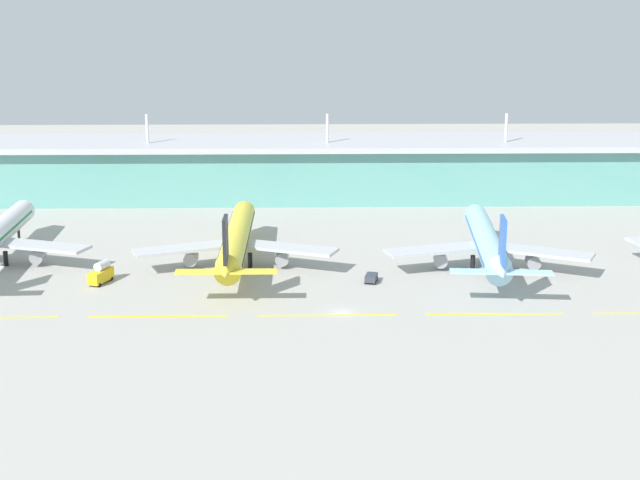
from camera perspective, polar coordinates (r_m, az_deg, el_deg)
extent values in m
plane|color=#A8A59E|center=(185.16, 1.39, -4.58)|extent=(600.00, 600.00, 0.00)
cube|color=#5B9E93|center=(292.51, 0.43, 4.29)|extent=(280.00, 28.00, 17.09)
cube|color=#B2B2B7|center=(290.97, 0.44, 6.12)|extent=(288.00, 34.00, 1.80)
cylinder|color=silver|center=(288.57, -10.80, 6.88)|extent=(0.90, 0.90, 9.00)
cylinder|color=silver|center=(284.67, 0.47, 7.03)|extent=(0.90, 0.90, 9.00)
cylinder|color=silver|center=(291.68, 11.62, 6.92)|extent=(0.90, 0.90, 9.00)
cone|color=silver|center=(261.46, -17.99, 1.88)|extent=(5.68, 4.24, 5.51)
cube|color=#B7BABF|center=(225.42, -17.14, -0.35)|extent=(24.89, 14.41, 0.70)
cylinder|color=gray|center=(227.76, -17.30, -0.95)|extent=(3.40, 4.64, 3.20)
cylinder|color=black|center=(253.78, -18.40, 0.38)|extent=(0.70, 0.70, 3.60)
cylinder|color=black|center=(229.82, -19.13, -1.11)|extent=(1.10, 1.10, 3.60)
cylinder|color=yellow|center=(218.25, -5.23, 0.12)|extent=(5.94, 58.07, 5.80)
cone|color=yellow|center=(248.34, -4.73, 1.91)|extent=(5.52, 4.01, 5.51)
cone|color=yellow|center=(187.16, -5.93, -1.97)|extent=(4.95, 6.64, 5.72)
cube|color=black|center=(186.39, -5.96, 0.02)|extent=(0.72, 6.40, 9.50)
cube|color=yellow|center=(188.24, -7.59, -1.99)|extent=(10.01, 3.22, 0.36)
cube|color=yellow|center=(187.30, -4.24, -1.98)|extent=(10.01, 3.22, 0.36)
cube|color=#B7BABF|center=(215.55, -8.49, -0.52)|extent=(24.81, 15.25, 0.70)
cylinder|color=gray|center=(217.51, -8.10, -1.14)|extent=(3.21, 4.51, 3.20)
cube|color=#B7BABF|center=(213.74, -2.10, -0.50)|extent=(24.79, 15.34, 0.70)
cylinder|color=gray|center=(215.90, -2.40, -1.12)|extent=(3.21, 4.51, 3.20)
cylinder|color=black|center=(240.45, -4.84, 0.33)|extent=(0.70, 0.70, 3.60)
cylinder|color=black|center=(216.84, -6.10, -1.28)|extent=(1.10, 1.10, 3.60)
cylinder|color=black|center=(216.37, -4.41, -1.28)|extent=(1.10, 1.10, 3.60)
cube|color=black|center=(218.15, -5.23, 0.22)|extent=(5.97, 52.26, 0.60)
cylinder|color=#9ED1EA|center=(218.74, 10.38, -0.03)|extent=(10.80, 54.58, 5.80)
cone|color=#9ED1EA|center=(246.91, 9.69, 1.67)|extent=(5.86, 4.49, 5.51)
cone|color=#9ED1EA|center=(189.57, 11.34, -1.97)|extent=(5.52, 7.06, 5.72)
cube|color=#2D5BB7|center=(188.83, 11.40, -0.01)|extent=(1.29, 6.44, 9.50)
cube|color=#9ED1EA|center=(189.48, 9.66, -1.96)|extent=(10.25, 4.11, 0.36)
cube|color=#9ED1EA|center=(190.88, 12.95, -2.01)|extent=(10.25, 4.11, 0.36)
cube|color=#B7BABF|center=(213.80, 7.29, -0.61)|extent=(24.94, 13.41, 0.70)
cylinder|color=gray|center=(216.00, 7.57, -1.23)|extent=(3.60, 4.78, 3.20)
cube|color=#B7BABF|center=(216.50, 13.64, -0.72)|extent=(24.44, 17.05, 0.70)
cylinder|color=gray|center=(218.41, 13.23, -1.32)|extent=(3.60, 4.78, 3.20)
cylinder|color=black|center=(239.51, 9.83, 0.11)|extent=(0.70, 0.70, 3.60)
cylinder|color=black|center=(216.75, 9.57, -1.42)|extent=(1.10, 1.10, 3.60)
cylinder|color=black|center=(217.46, 11.25, -1.44)|extent=(1.10, 1.10, 3.60)
cube|color=#2D5BB7|center=(218.64, 10.39, 0.07)|extent=(10.34, 49.18, 0.60)
cube|color=yellow|center=(185.73, -10.10, -4.75)|extent=(28.00, 0.70, 0.04)
cube|color=yellow|center=(183.53, 0.48, -4.75)|extent=(28.00, 0.70, 0.04)
cube|color=yellow|center=(187.57, 10.95, -4.59)|extent=(28.00, 0.70, 0.04)
cube|color=gold|center=(209.69, -13.61, -2.19)|extent=(4.90, 7.66, 2.60)
cylinder|color=silver|center=(209.73, -13.53, -1.55)|extent=(3.24, 4.44, 2.00)
cylinder|color=black|center=(207.43, -13.68, -2.75)|extent=(0.64, 0.97, 0.90)
cylinder|color=black|center=(208.66, -14.22, -2.68)|extent=(0.64, 0.97, 0.90)
cylinder|color=black|center=(211.49, -12.96, -2.37)|extent=(0.64, 0.97, 0.90)
cylinder|color=black|center=(212.70, -13.49, -2.31)|extent=(0.64, 0.97, 0.90)
cube|color=#333842|center=(204.86, 3.24, -2.36)|extent=(3.33, 4.83, 1.40)
cylinder|color=black|center=(203.46, 3.47, -2.69)|extent=(0.54, 0.96, 0.90)
cylinder|color=black|center=(203.77, 2.87, -2.66)|extent=(0.54, 0.96, 0.90)
cylinder|color=black|center=(206.38, 3.60, -2.44)|extent=(0.54, 0.96, 0.90)
cylinder|color=black|center=(206.68, 3.00, -2.41)|extent=(0.54, 0.96, 0.90)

